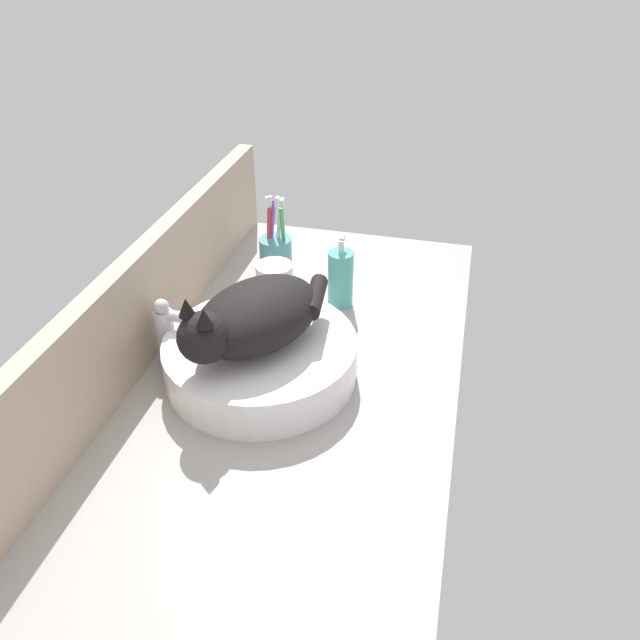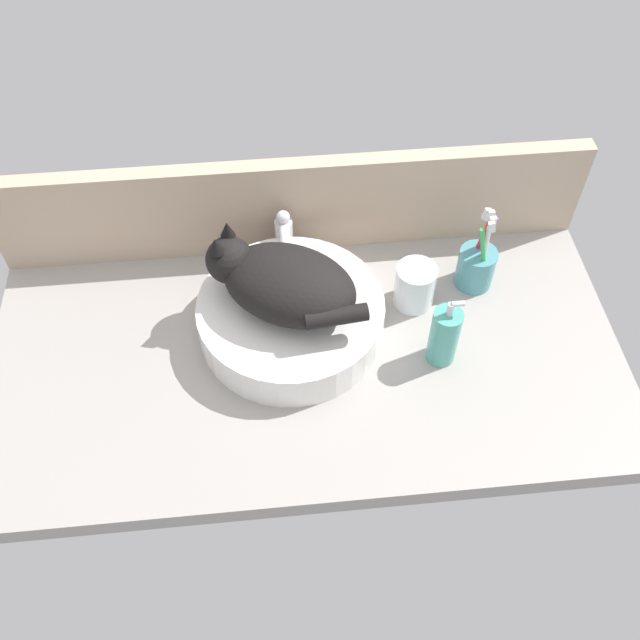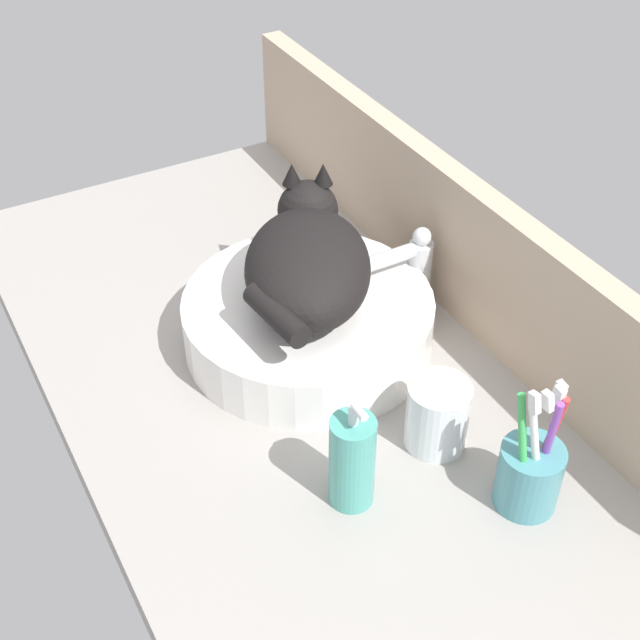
% 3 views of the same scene
% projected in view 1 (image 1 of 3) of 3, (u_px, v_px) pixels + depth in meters
% --- Properties ---
extents(ground_plane, '(1.19, 0.61, 0.04)m').
position_uv_depth(ground_plane, '(294.00, 379.00, 1.18)').
color(ground_plane, '#9E9993').
extents(backsplash_panel, '(1.19, 0.04, 0.22)m').
position_uv_depth(backsplash_panel, '(144.00, 303.00, 1.17)').
color(backsplash_panel, tan).
rests_on(backsplash_panel, ground_plane).
extents(sink_basin, '(0.35, 0.35, 0.08)m').
position_uv_depth(sink_basin, '(261.00, 358.00, 1.14)').
color(sink_basin, white).
rests_on(sink_basin, ground_plane).
extents(cat, '(0.30, 0.27, 0.14)m').
position_uv_depth(cat, '(252.00, 317.00, 1.08)').
color(cat, black).
rests_on(cat, sink_basin).
extents(faucet, '(0.04, 0.12, 0.14)m').
position_uv_depth(faucet, '(171.00, 329.00, 1.16)').
color(faucet, silver).
rests_on(faucet, ground_plane).
extents(soap_dispenser, '(0.05, 0.05, 0.16)m').
position_uv_depth(soap_dispenser, '(340.00, 278.00, 1.33)').
color(soap_dispenser, teal).
rests_on(soap_dispenser, ground_plane).
extents(toothbrush_cup, '(0.08, 0.08, 0.19)m').
position_uv_depth(toothbrush_cup, '(276.00, 253.00, 1.45)').
color(toothbrush_cup, teal).
rests_on(toothbrush_cup, ground_plane).
extents(water_glass, '(0.08, 0.08, 0.09)m').
position_uv_depth(water_glass, '(275.00, 286.00, 1.35)').
color(water_glass, white).
rests_on(water_glass, ground_plane).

